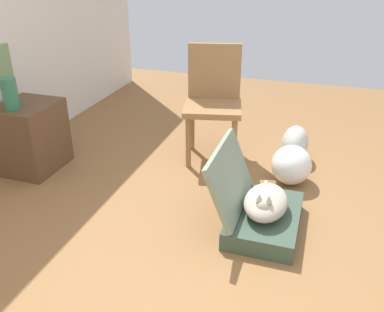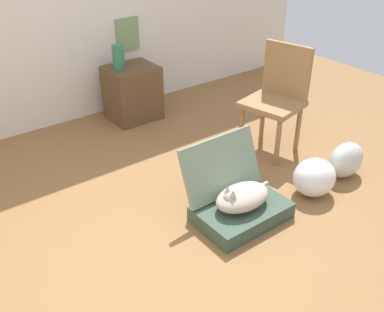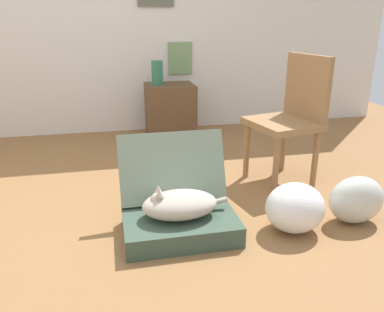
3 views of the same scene
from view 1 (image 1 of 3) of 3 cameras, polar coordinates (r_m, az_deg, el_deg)
The scene contains 9 objects.
ground_plane at distance 2.72m, azimuth 5.53°, elevation -12.10°, with size 7.68×7.68×0.00m, color olive.
suitcase_base at distance 2.88m, azimuth 9.74°, elevation -8.46°, with size 0.67×0.45×0.12m, color #384C3D.
suitcase_lid at distance 2.76m, azimuth 5.18°, elevation -2.94°, with size 0.67×0.45×0.04m, color gray.
cat at distance 2.79m, azimuth 9.93°, elevation -6.15°, with size 0.52×0.28×0.20m.
plastic_bag_white at distance 3.41m, azimuth 13.28°, elevation -1.17°, with size 0.36×0.31×0.30m, color white.
plastic_bag_clear at distance 3.79m, azimuth 13.74°, elevation 1.66°, with size 0.35×0.23×0.31m, color silver.
side_table at distance 3.74m, azimuth -20.97°, elevation 2.46°, with size 0.50×0.44×0.57m, color brown.
vase_tall at distance 3.53m, azimuth -23.37°, elevation 7.73°, with size 0.12×0.12×0.24m, color #2D7051.
chair at distance 3.65m, azimuth 2.89°, elevation 7.81°, with size 0.54×0.57×0.97m.
Camera 1 is at (-2.10, -0.41, 1.68)m, focal length 39.48 mm.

